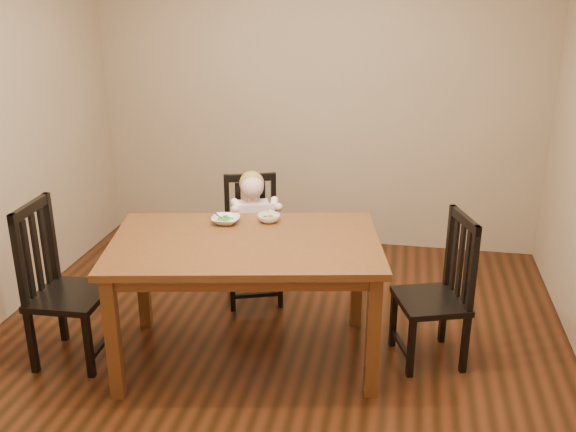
% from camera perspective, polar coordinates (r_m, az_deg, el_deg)
% --- Properties ---
extents(room, '(4.01, 4.01, 2.71)m').
position_cam_1_polar(room, '(3.86, -1.72, 5.42)').
color(room, '#461F0E').
rests_on(room, ground).
extents(dining_table, '(1.82, 1.29, 0.83)m').
position_cam_1_polar(dining_table, '(4.00, -3.79, -3.47)').
color(dining_table, '#4D2C12').
rests_on(dining_table, room).
extents(chair_child, '(0.52, 0.51, 0.96)m').
position_cam_1_polar(chair_child, '(4.91, -3.16, -2.26)').
color(chair_child, black).
rests_on(chair_child, room).
extents(chair_left, '(0.46, 0.48, 1.06)m').
position_cam_1_polar(chair_left, '(4.34, -19.52, -5.95)').
color(chair_left, black).
rests_on(chair_left, room).
extents(chair_right, '(0.52, 0.54, 0.99)m').
position_cam_1_polar(chair_right, '(4.20, 13.25, -6.65)').
color(chair_right, black).
rests_on(chair_right, room).
extents(toddler, '(0.44, 0.49, 0.55)m').
position_cam_1_polar(toddler, '(4.81, -3.13, -0.88)').
color(toddler, white).
rests_on(toddler, chair_child).
extents(bowl_peas, '(0.19, 0.19, 0.04)m').
position_cam_1_polar(bowl_peas, '(4.24, -5.55, -0.35)').
color(bowl_peas, silver).
rests_on(bowl_peas, dining_table).
extents(bowl_veg, '(0.17, 0.17, 0.05)m').
position_cam_1_polar(bowl_veg, '(4.25, -1.71, -0.19)').
color(bowl_veg, silver).
rests_on(bowl_veg, dining_table).
extents(fork, '(0.11, 0.09, 0.05)m').
position_cam_1_polar(fork, '(4.22, -6.12, -0.17)').
color(fork, silver).
rests_on(fork, bowl_peas).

